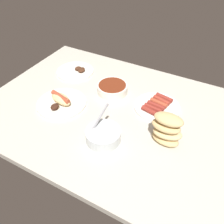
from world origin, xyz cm
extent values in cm
cube|color=beige|center=(0.00, 0.00, -1.50)|extent=(120.00, 90.00, 3.00)
cylinder|color=white|center=(22.02, 7.89, 0.50)|extent=(24.63, 24.63, 1.00)
ellipsoid|color=#E5C689|center=(22.02, 7.89, 3.20)|extent=(13.74, 8.89, 4.40)
cylinder|color=#AD472D|center=(22.02, 7.89, 4.41)|extent=(12.25, 5.24, 2.40)
ellipsoid|color=#381E14|center=(21.56, 13.41, 2.40)|extent=(3.88, 4.63, 2.80)
ellipsoid|color=#DBB77A|center=(-31.54, 7.20, 1.80)|extent=(12.89, 8.97, 3.60)
ellipsoid|color=#E5C689|center=(-32.00, 7.25, 5.40)|extent=(12.87, 8.92, 3.60)
ellipsoid|color=#DBB77A|center=(-30.90, 7.38, 9.00)|extent=(12.00, 7.32, 3.60)
ellipsoid|color=#DBB77A|center=(-31.32, 7.09, 12.60)|extent=(12.00, 7.31, 3.60)
cylinder|color=silver|center=(-8.32, 18.69, 2.64)|extent=(14.87, 14.87, 5.28)
cylinder|color=beige|center=(-8.32, 18.69, 3.69)|extent=(13.09, 13.09, 2.37)
cube|color=#B7B7BC|center=(-4.97, 16.83, 8.49)|extent=(5.10, 10.42, 12.68)
cylinder|color=white|center=(4.55, -13.03, 2.25)|extent=(16.02, 16.02, 4.50)
cylinder|color=maroon|center=(4.55, -13.03, 4.10)|extent=(14.42, 14.42, 1.00)
cylinder|color=white|center=(-20.90, -12.20, 0.50)|extent=(22.49, 22.49, 1.00)
cylinder|color=maroon|center=(-22.13, -18.57, 2.18)|extent=(9.13, 3.98, 2.36)
cylinder|color=#9E3828|center=(-21.64, -16.02, 2.18)|extent=(9.16, 4.39, 2.36)
cylinder|color=#AD472D|center=(-21.15, -13.47, 2.18)|extent=(9.12, 3.80, 2.36)
cylinder|color=maroon|center=(-20.65, -10.92, 2.18)|extent=(9.06, 3.36, 2.36)
cylinder|color=maroon|center=(-20.16, -8.37, 2.18)|extent=(9.06, 3.38, 2.36)
cylinder|color=maroon|center=(-19.67, -5.82, 2.18)|extent=(9.14, 4.10, 2.36)
cylinder|color=white|center=(33.38, -19.90, 0.50)|extent=(21.85, 21.85, 1.00)
ellipsoid|color=#472819|center=(29.55, -21.09, 2.02)|extent=(5.25, 5.97, 2.04)
ellipsoid|color=#472819|center=(32.13, -21.34, 2.07)|extent=(4.55, 4.98, 2.15)
camera|label=1|loc=(-44.00, 76.68, 75.66)|focal=38.09mm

